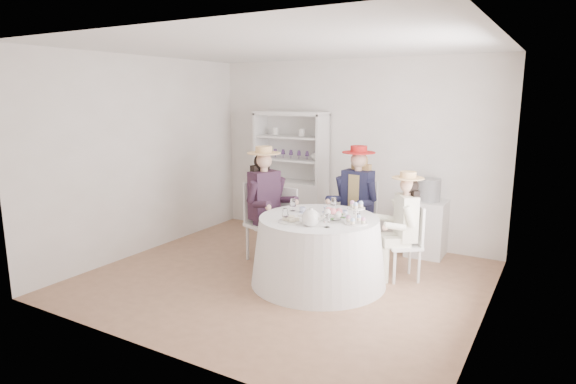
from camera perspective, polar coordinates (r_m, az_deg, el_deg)
The scene contains 23 objects.
ground at distance 5.90m, azimuth -0.50°, elevation -10.21°, with size 4.50×4.50×0.00m, color #8B6145.
ceiling at distance 5.51m, azimuth -0.55°, elevation 16.88°, with size 4.50×4.50×0.00m, color white.
wall_back at distance 7.32m, azimuth 7.54°, elevation 4.85°, with size 4.50×4.50×0.00m, color silver.
wall_front at distance 3.99m, azimuth -15.37°, elevation -0.94°, with size 4.50×4.50×0.00m, color silver.
wall_left at distance 6.96m, azimuth -16.68°, elevation 4.13°, with size 4.50×4.50×0.00m, color silver.
wall_right at distance 4.82m, azimuth 23.14°, elevation 0.62°, with size 4.50×4.50×0.00m, color silver.
tea_table at distance 5.67m, azimuth 3.63°, elevation -6.92°, with size 1.58×1.58×0.79m.
hutch at distance 7.62m, azimuth 0.42°, elevation 0.14°, with size 1.18×0.55×1.93m.
side_table at distance 6.89m, azimuth 16.12°, elevation -4.12°, with size 0.49×0.49×0.77m, color silver.
hatbox at distance 6.77m, azimuth 16.37°, elevation 0.26°, with size 0.30×0.30×0.30m, color black.
guest_left at distance 6.29m, azimuth -2.68°, elevation -0.64°, with size 0.63×0.58×1.53m.
guest_mid at distance 6.43m, azimuth 8.14°, elevation -0.46°, with size 0.56×0.58×1.53m.
guest_right at distance 5.83m, azimuth 13.59°, elevation -3.19°, with size 0.56×0.54×1.31m.
spare_chair at distance 6.66m, azimuth 0.33°, elevation -3.04°, with size 0.44×0.44×0.95m.
teacup_a at distance 5.75m, azimuth 1.73°, elevation -2.18°, with size 0.08×0.08×0.06m, color white.
teacup_b at distance 5.79m, azimuth 4.55°, elevation -2.12°, with size 0.07×0.07×0.06m, color white.
teacup_c at distance 5.60m, azimuth 6.66°, elevation -2.60°, with size 0.08×0.08×0.07m, color white.
flower_bowl at distance 5.47m, azimuth 5.53°, elevation -2.97°, with size 0.23×0.23×0.06m, color white.
flower_arrangement at distance 5.39m, azimuth 5.43°, elevation -2.43°, with size 0.20×0.20×0.07m.
table_teapot at distance 5.17m, azimuth 2.74°, elevation -3.08°, with size 0.28×0.20×0.21m.
sandwich_plate at distance 5.34m, azimuth 0.38°, elevation -3.40°, with size 0.29×0.29×0.06m.
cupcake_stand at distance 5.31m, azimuth 8.04°, elevation -2.79°, with size 0.26×0.26×0.24m.
stemware_set at distance 5.54m, azimuth 3.69°, elevation -2.26°, with size 0.90×0.87×0.15m.
Camera 1 is at (2.81, -4.71, 2.18)m, focal length 30.00 mm.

